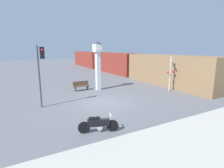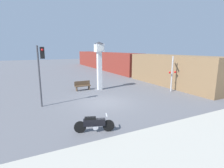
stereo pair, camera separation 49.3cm
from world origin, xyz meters
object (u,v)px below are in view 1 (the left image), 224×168
(motorcycle, at_px, (98,124))
(traffic_light, at_px, (41,66))
(clock_tower, at_px, (98,59))
(railroad_crossing_signal, at_px, (170,72))
(freight_train, at_px, (114,63))
(bench, at_px, (81,86))

(motorcycle, bearing_deg, traffic_light, 128.62)
(motorcycle, xyz_separation_m, clock_tower, (3.83, 8.46, 2.70))
(railroad_crossing_signal, bearing_deg, freight_train, 81.66)
(motorcycle, relative_size, freight_train, 0.05)
(motorcycle, height_order, clock_tower, clock_tower)
(freight_train, xyz_separation_m, traffic_light, (-13.78, -14.11, 1.27))
(motorcycle, xyz_separation_m, bench, (2.20, 8.99, 0.06))
(clock_tower, height_order, railroad_crossing_signal, clock_tower)
(bench, bearing_deg, railroad_crossing_signal, -29.98)
(motorcycle, distance_m, railroad_crossing_signal, 10.90)
(freight_train, bearing_deg, motorcycle, -121.50)
(traffic_light, height_order, bench, traffic_light)
(railroad_crossing_signal, bearing_deg, clock_tower, 147.13)
(freight_train, bearing_deg, traffic_light, -134.34)
(clock_tower, xyz_separation_m, freight_train, (8.13, 11.05, -1.42))
(motorcycle, relative_size, clock_tower, 0.40)
(railroad_crossing_signal, bearing_deg, bench, 150.02)
(motorcycle, relative_size, traffic_light, 0.45)
(clock_tower, bearing_deg, motorcycle, -114.36)
(motorcycle, bearing_deg, clock_tower, 85.55)
(motorcycle, xyz_separation_m, traffic_light, (-1.83, 5.40, 2.54))
(traffic_light, bearing_deg, bench, 41.65)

